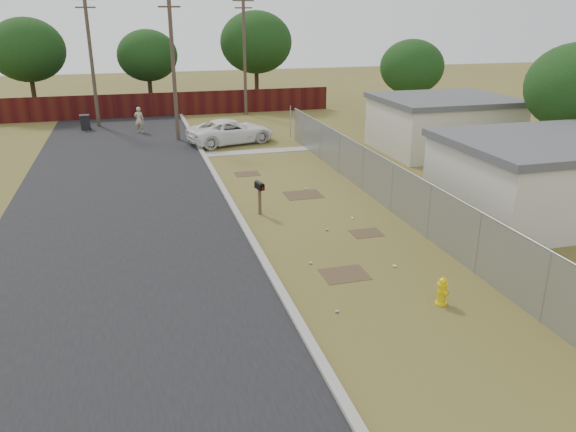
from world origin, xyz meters
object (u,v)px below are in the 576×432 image
object	(u,v)px
mailbox	(260,189)
pickup_truck	(231,131)
pedestrian	(139,120)
fire_hydrant	(442,291)
trash_bin	(85,122)

from	to	relation	value
mailbox	pickup_truck	xyz separation A→B (m)	(1.19, 13.09, -0.33)
mailbox	pedestrian	distance (m)	18.45
mailbox	pickup_truck	distance (m)	13.15
pedestrian	pickup_truck	bearing A→B (deg)	151.11
pedestrian	mailbox	bearing A→B (deg)	116.61
fire_hydrant	mailbox	world-z (taller)	mailbox
fire_hydrant	pedestrian	distance (m)	27.49
fire_hydrant	pickup_truck	xyz separation A→B (m)	(-2.01, 21.59, 0.35)
pedestrian	trash_bin	distance (m)	4.09
pickup_truck	trash_bin	xyz separation A→B (m)	(-8.91, 6.85, -0.22)
fire_hydrant	mailbox	xyz separation A→B (m)	(-3.20, 8.51, 0.68)
trash_bin	pedestrian	bearing A→B (deg)	-28.70
mailbox	fire_hydrant	bearing A→B (deg)	-69.38
mailbox	pedestrian	world-z (taller)	pedestrian
pickup_truck	pedestrian	xyz separation A→B (m)	(-5.34, 4.89, 0.12)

